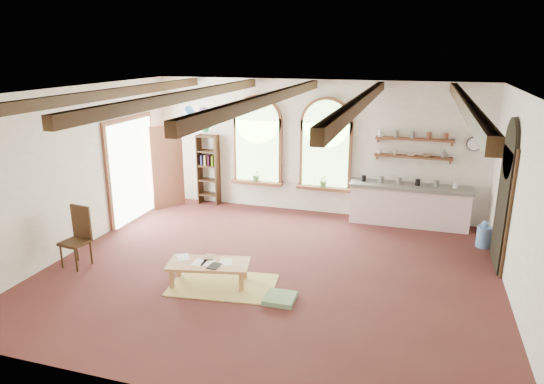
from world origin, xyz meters
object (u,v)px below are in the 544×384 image
at_px(kitchen_counter, 409,205).
at_px(balloon_cluster, 200,119).
at_px(side_chair, 77,249).
at_px(coffee_table, 209,265).

height_order(kitchen_counter, balloon_cluster, balloon_cluster).
bearing_deg(balloon_cluster, kitchen_counter, 10.84).
bearing_deg(side_chair, balloon_cluster, 71.14).
bearing_deg(kitchen_counter, balloon_cluster, -169.16).
bearing_deg(side_chair, kitchen_counter, 35.15).
relative_size(kitchen_counter, balloon_cluster, 2.34).
distance_m(coffee_table, balloon_cluster, 4.02).
xyz_separation_m(coffee_table, balloon_cluster, (-1.55, 3.13, 2.00)).
distance_m(kitchen_counter, balloon_cluster, 5.14).
relative_size(coffee_table, balloon_cluster, 1.29).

